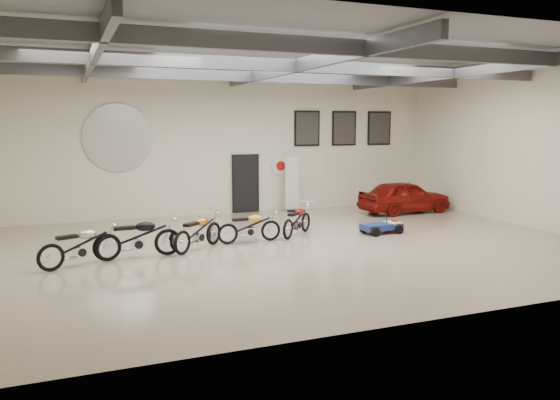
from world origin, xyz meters
name	(u,v)px	position (x,y,z in m)	size (l,w,h in m)	color
floor	(296,246)	(0.00, 0.00, 0.00)	(16.00, 12.00, 0.01)	tan
ceiling	(297,56)	(0.00, 0.00, 5.00)	(16.00, 12.00, 0.01)	gray
back_wall	(232,145)	(0.00, 6.00, 2.50)	(16.00, 0.02, 5.00)	silver
right_wall	(528,148)	(8.00, 0.00, 2.50)	(0.02, 12.00, 5.00)	silver
ceiling_beams	(297,66)	(0.00, 0.00, 4.75)	(15.80, 11.80, 0.32)	#515258
door	(245,184)	(0.50, 5.95, 1.05)	(0.92, 0.08, 2.10)	black
logo_plaque	(118,138)	(-4.00, 5.95, 2.80)	(2.30, 0.06, 1.16)	silver
poster_left	(307,128)	(3.00, 5.96, 3.10)	(1.05, 0.08, 1.35)	black
poster_mid	(344,128)	(4.60, 5.96, 3.10)	(1.05, 0.08, 1.35)	black
poster_right	(379,128)	(6.20, 5.96, 3.10)	(1.05, 0.08, 1.35)	black
oil_sign	(280,166)	(1.90, 5.95, 1.70)	(0.72, 0.10, 0.72)	white
banner_stand	(292,185)	(2.18, 5.50, 1.00)	(0.54, 0.22, 2.00)	white
motorcycle_silver	(80,245)	(-5.47, -0.08, 0.51)	(1.94, 0.60, 1.01)	silver
motorcycle_black	(138,236)	(-4.14, 0.19, 0.54)	(2.08, 0.65, 1.08)	silver
motorcycle_gold	(198,231)	(-2.55, 0.55, 0.50)	(1.94, 0.60, 1.01)	silver
motorcycle_yellow	(250,226)	(-1.03, 0.88, 0.47)	(1.80, 0.56, 0.93)	silver
motorcycle_red	(297,220)	(0.58, 1.30, 0.47)	(1.82, 0.56, 0.94)	silver
go_kart	(385,224)	(3.19, 0.64, 0.28)	(1.54, 0.69, 0.56)	navy
vintage_car	(405,197)	(5.96, 3.69, 0.60)	(3.52, 1.42, 1.20)	maroon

